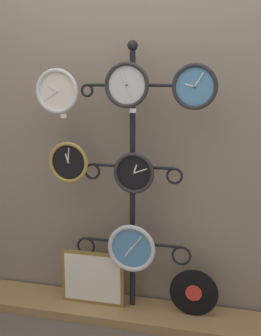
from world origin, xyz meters
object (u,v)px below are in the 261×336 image
object	(u,v)px
clock_top_center	(127,85)
clock_top_right	(195,87)
clock_bottom_center	(132,248)
picture_frame	(93,278)
clock_middle_center	(134,173)
display_stand	(132,222)
clock_top_left	(57,91)
clock_middle_left	(69,162)
vinyl_record	(194,293)

from	to	relation	value
clock_top_center	clock_top_right	size ratio (longest dim) A/B	1.04
clock_bottom_center	picture_frame	world-z (taller)	clock_bottom_center
clock_middle_center	clock_top_right	bearing A→B (deg)	0.56
clock_top_center	clock_bottom_center	world-z (taller)	clock_top_center
display_stand	clock_middle_center	distance (m)	0.38
display_stand	clock_top_center	world-z (taller)	display_stand
clock_top_center	clock_bottom_center	bearing A→B (deg)	-31.87
clock_top_left	clock_middle_left	xyz separation A→B (m)	(0.06, 0.01, -0.46)
display_stand	vinyl_record	world-z (taller)	display_stand
clock_top_left	clock_top_right	distance (m)	0.89
clock_top_right	picture_frame	xyz separation A→B (m)	(-0.68, 0.05, -1.31)
clock_top_left	picture_frame	bearing A→B (deg)	7.85
clock_bottom_center	clock_top_left	bearing A→B (deg)	177.93
clock_middle_left	clock_top_center	bearing A→B (deg)	-0.85
clock_top_left	clock_middle_left	size ratio (longest dim) A/B	1.05
clock_top_left	clock_bottom_center	xyz separation A→B (m)	(0.50, -0.02, -1.01)
display_stand	clock_middle_left	xyz separation A→B (m)	(-0.41, -0.08, 0.40)
clock_top_left	vinyl_record	bearing A→B (deg)	2.73
vinyl_record	picture_frame	world-z (taller)	picture_frame
clock_top_right	picture_frame	world-z (taller)	clock_top_right
clock_bottom_center	picture_frame	distance (m)	0.40
display_stand	clock_middle_center	size ratio (longest dim) A/B	6.94
clock_top_right	clock_bottom_center	xyz separation A→B (m)	(-0.38, 0.00, -1.04)
display_stand	clock_top_center	xyz separation A→B (m)	(-0.01, -0.08, 0.91)
clock_middle_left	clock_middle_center	world-z (taller)	clock_middle_left
clock_top_right	clock_middle_center	world-z (taller)	clock_top_right
clock_top_left	clock_bottom_center	distance (m)	1.12
display_stand	clock_bottom_center	size ratio (longest dim) A/B	5.73
clock_top_left	picture_frame	xyz separation A→B (m)	(0.21, 0.03, -1.27)
clock_top_right	clock_bottom_center	distance (m)	1.11
clock_top_left	picture_frame	distance (m)	1.29
vinyl_record	clock_top_left	bearing A→B (deg)	-177.27
clock_middle_left	picture_frame	xyz separation A→B (m)	(0.15, 0.02, -0.81)
display_stand	clock_top_right	distance (m)	0.99
display_stand	picture_frame	xyz separation A→B (m)	(-0.27, -0.06, -0.41)
clock_top_center	clock_middle_left	size ratio (longest dim) A/B	1.03
picture_frame	clock_bottom_center	bearing A→B (deg)	-9.17
clock_top_right	clock_top_left	bearing A→B (deg)	178.66
clock_top_center	vinyl_record	xyz separation A→B (m)	(0.44, 0.04, -1.34)
clock_top_right	picture_frame	size ratio (longest dim) A/B	0.61
clock_top_right	clock_middle_left	bearing A→B (deg)	177.82
clock_top_center	clock_middle_center	bearing A→B (deg)	-28.38
clock_bottom_center	display_stand	bearing A→B (deg)	101.93
clock_middle_left	clock_bottom_center	bearing A→B (deg)	-3.74
clock_top_left	clock_top_center	world-z (taller)	clock_top_center
clock_middle_center	clock_bottom_center	distance (m)	0.50
clock_top_left	clock_top_right	xyz separation A→B (m)	(0.89, -0.02, 0.03)
clock_top_left	clock_top_right	world-z (taller)	clock_top_right
clock_top_right	clock_middle_center	xyz separation A→B (m)	(-0.37, -0.00, -0.54)
clock_top_center	clock_top_right	xyz separation A→B (m)	(0.42, -0.03, -0.01)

